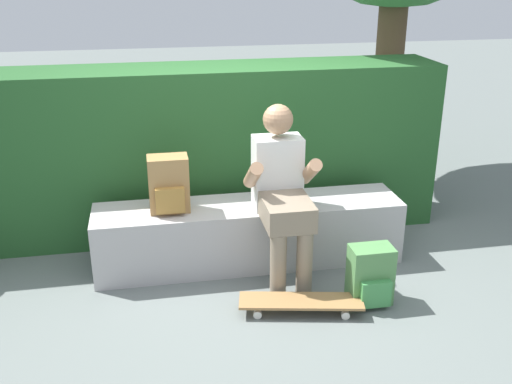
{
  "coord_description": "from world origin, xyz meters",
  "views": [
    {
      "loc": [
        -0.69,
        -3.63,
        2.14
      ],
      "look_at": [
        0.06,
        0.33,
        0.55
      ],
      "focal_mm": 41.6,
      "sensor_mm": 36.0,
      "label": 1
    }
  ],
  "objects_px": {
    "bench_main": "(249,233)",
    "skateboard_near_person": "(301,302)",
    "backpack_on_ground": "(371,276)",
    "backpack_on_bench": "(169,185)",
    "person_skater": "(282,188)"
  },
  "relations": [
    {
      "from": "bench_main",
      "to": "skateboard_near_person",
      "type": "height_order",
      "value": "bench_main"
    },
    {
      "from": "skateboard_near_person",
      "to": "backpack_on_bench",
      "type": "distance_m",
      "value": 1.22
    },
    {
      "from": "person_skater",
      "to": "skateboard_near_person",
      "type": "xyz_separation_m",
      "value": [
        0.02,
        -0.53,
        -0.59
      ]
    },
    {
      "from": "bench_main",
      "to": "skateboard_near_person",
      "type": "distance_m",
      "value": 0.79
    },
    {
      "from": "person_skater",
      "to": "backpack_on_bench",
      "type": "bearing_deg",
      "value": 164.71
    },
    {
      "from": "skateboard_near_person",
      "to": "backpack_on_ground",
      "type": "bearing_deg",
      "value": 4.33
    },
    {
      "from": "backpack_on_bench",
      "to": "skateboard_near_person",
      "type": "bearing_deg",
      "value": -43.32
    },
    {
      "from": "bench_main",
      "to": "backpack_on_bench",
      "type": "height_order",
      "value": "backpack_on_bench"
    },
    {
      "from": "backpack_on_ground",
      "to": "skateboard_near_person",
      "type": "bearing_deg",
      "value": -175.67
    },
    {
      "from": "bench_main",
      "to": "backpack_on_ground",
      "type": "bearing_deg",
      "value": -45.86
    },
    {
      "from": "person_skater",
      "to": "backpack_on_bench",
      "type": "distance_m",
      "value": 0.79
    },
    {
      "from": "bench_main",
      "to": "backpack_on_ground",
      "type": "relative_size",
      "value": 5.64
    },
    {
      "from": "bench_main",
      "to": "backpack_on_bench",
      "type": "bearing_deg",
      "value": -179.06
    },
    {
      "from": "bench_main",
      "to": "backpack_on_ground",
      "type": "height_order",
      "value": "bench_main"
    },
    {
      "from": "backpack_on_bench",
      "to": "person_skater",
      "type": "bearing_deg",
      "value": -15.29
    }
  ]
}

